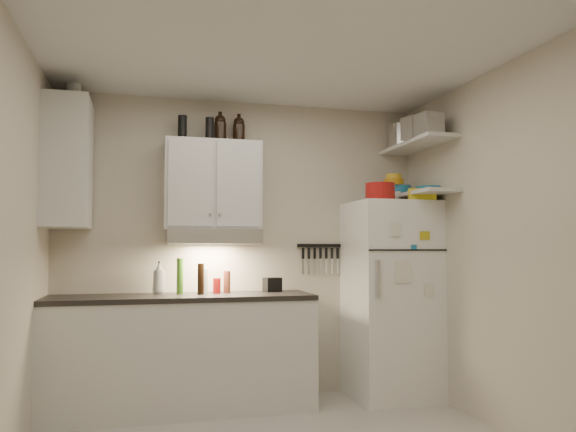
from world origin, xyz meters
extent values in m
cube|color=silver|center=(0.00, 0.00, 2.61)|extent=(3.20, 3.00, 0.02)
cube|color=beige|center=(0.00, 1.51, 1.30)|extent=(3.20, 0.02, 2.60)
cube|color=beige|center=(-1.61, 0.00, 1.30)|extent=(0.02, 3.00, 2.60)
cube|color=beige|center=(1.61, 0.00, 1.30)|extent=(0.02, 3.00, 2.60)
cube|color=silver|center=(-0.55, 1.20, 0.44)|extent=(2.10, 0.60, 0.88)
cube|color=black|center=(-0.55, 1.20, 0.90)|extent=(2.10, 0.62, 0.04)
cube|color=silver|center=(-0.30, 1.33, 1.83)|extent=(0.80, 0.33, 0.75)
cube|color=silver|center=(-1.44, 1.20, 1.95)|extent=(0.33, 0.55, 1.00)
cube|color=silver|center=(-0.30, 1.27, 1.39)|extent=(0.76, 0.46, 0.12)
cube|color=white|center=(1.25, 1.16, 0.85)|extent=(0.70, 0.68, 1.70)
cube|color=silver|center=(1.45, 1.02, 2.20)|extent=(0.30, 0.95, 0.03)
cube|color=silver|center=(1.45, 1.02, 1.76)|extent=(0.30, 0.95, 0.03)
cube|color=black|center=(0.70, 1.49, 1.32)|extent=(0.42, 0.02, 0.03)
cylinder|color=maroon|center=(1.08, 0.98, 1.77)|extent=(0.25, 0.25, 0.14)
cube|color=gold|center=(1.45, 0.95, 1.75)|extent=(0.32, 0.35, 0.10)
cylinder|color=silver|center=(1.31, 1.13, 1.75)|extent=(0.07, 0.07, 0.09)
cylinder|color=silver|center=(1.49, 1.32, 2.33)|extent=(0.33, 0.33, 0.22)
cube|color=#AAAAAD|center=(1.37, 0.89, 2.31)|extent=(0.22, 0.20, 0.19)
cube|color=#AAAAAD|center=(1.39, 0.71, 2.30)|extent=(0.20, 0.20, 0.18)
cylinder|color=#1D6F9F|center=(1.39, 1.27, 1.82)|extent=(0.23, 0.23, 0.09)
cylinder|color=#C28112|center=(1.33, 1.25, 1.89)|extent=(0.18, 0.18, 0.05)
cylinder|color=gold|center=(1.33, 1.25, 1.94)|extent=(0.14, 0.14, 0.05)
cylinder|color=#1D6F9F|center=(1.52, 0.96, 1.80)|extent=(0.23, 0.23, 0.05)
cylinder|color=black|center=(-0.33, 1.31, 2.30)|extent=(0.07, 0.07, 0.20)
cylinder|color=black|center=(-0.55, 1.37, 2.31)|extent=(0.08, 0.08, 0.22)
cylinder|color=silver|center=(-1.42, 1.28, 2.53)|extent=(0.15, 0.15, 0.15)
imported|color=silver|center=(-0.73, 1.33, 1.07)|extent=(0.12, 0.13, 0.30)
cylinder|color=#602C1C|center=(-0.17, 1.30, 1.01)|extent=(0.07, 0.07, 0.18)
cylinder|color=#3C721C|center=(-0.56, 1.28, 1.07)|extent=(0.07, 0.07, 0.29)
cylinder|color=black|center=(-0.40, 1.20, 1.05)|extent=(0.06, 0.06, 0.25)
cylinder|color=silver|center=(-0.37, 1.28, 1.02)|extent=(0.08, 0.08, 0.21)
cylinder|color=maroon|center=(-0.26, 1.27, 0.98)|extent=(0.07, 0.07, 0.13)
cube|color=black|center=(0.23, 1.35, 0.98)|extent=(0.16, 0.13, 0.12)
camera|label=1|loc=(-0.87, -3.40, 1.29)|focal=35.00mm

